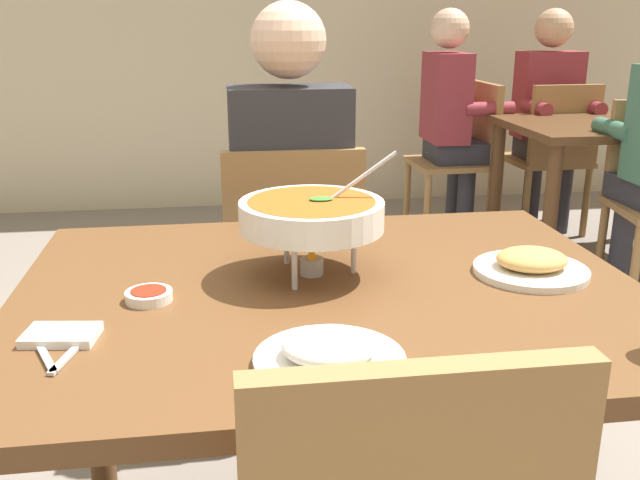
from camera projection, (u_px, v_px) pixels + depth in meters
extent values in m
cube|color=brown|center=(331.00, 295.00, 1.43)|extent=(1.26, 0.99, 0.04)
cylinder|color=brown|center=(93.00, 375.00, 1.88)|extent=(0.07, 0.07, 0.70)
cylinder|color=brown|center=(501.00, 347.00, 2.04)|extent=(0.07, 0.07, 0.70)
cube|color=olive|center=(288.00, 278.00, 2.35)|extent=(0.44, 0.44, 0.03)
cube|color=olive|center=(294.00, 225.00, 2.09)|extent=(0.42, 0.04, 0.45)
cylinder|color=olive|center=(335.00, 314.00, 2.62)|extent=(0.04, 0.04, 0.42)
cylinder|color=olive|center=(232.00, 320.00, 2.57)|extent=(0.04, 0.04, 0.42)
cylinder|color=olive|center=(354.00, 361.00, 2.26)|extent=(0.04, 0.04, 0.42)
cylinder|color=olive|center=(235.00, 369.00, 2.21)|extent=(0.04, 0.04, 0.42)
cylinder|color=#2D2D38|center=(317.00, 331.00, 2.44)|extent=(0.10, 0.10, 0.45)
cylinder|color=#2D2D38|center=(260.00, 334.00, 2.42)|extent=(0.10, 0.10, 0.45)
cube|color=#2D2D38|center=(289.00, 258.00, 2.31)|extent=(0.32, 0.32, 0.12)
cube|color=#2D2D33|center=(290.00, 170.00, 2.14)|extent=(0.36, 0.20, 0.50)
sphere|color=beige|center=(288.00, 40.00, 2.02)|extent=(0.22, 0.22, 0.22)
cylinder|color=#2D2D33|center=(332.00, 171.00, 2.36)|extent=(0.08, 0.28, 0.08)
cylinder|color=#2D2D33|center=(236.00, 174.00, 2.32)|extent=(0.08, 0.28, 0.08)
cylinder|color=silver|center=(354.00, 250.00, 1.49)|extent=(0.01, 0.01, 0.10)
cylinder|color=silver|center=(287.00, 242.00, 1.54)|extent=(0.01, 0.01, 0.10)
cylinder|color=silver|center=(294.00, 265.00, 1.40)|extent=(0.01, 0.01, 0.10)
torus|color=silver|center=(312.00, 229.00, 1.46)|extent=(0.21, 0.21, 0.01)
cylinder|color=#B2B2B7|center=(312.00, 266.00, 1.49)|extent=(0.05, 0.05, 0.04)
cone|color=orange|center=(312.00, 252.00, 1.48)|extent=(0.02, 0.02, 0.04)
cylinder|color=white|center=(312.00, 215.00, 1.45)|extent=(0.30, 0.30, 0.06)
cylinder|color=#B75119|center=(312.00, 203.00, 1.44)|extent=(0.26, 0.26, 0.01)
ellipsoid|color=#388433|center=(321.00, 199.00, 1.44)|extent=(0.05, 0.03, 0.01)
cylinder|color=silver|center=(353.00, 183.00, 1.46)|extent=(0.18, 0.01, 0.13)
cylinder|color=white|center=(330.00, 360.00, 1.10)|extent=(0.24, 0.24, 0.01)
ellipsoid|color=white|center=(330.00, 346.00, 1.10)|extent=(0.15, 0.13, 0.04)
cylinder|color=white|center=(531.00, 271.00, 1.49)|extent=(0.24, 0.24, 0.01)
ellipsoid|color=tan|center=(532.00, 259.00, 1.48)|extent=(0.15, 0.13, 0.04)
cylinder|color=white|center=(149.00, 296.00, 1.35)|extent=(0.09, 0.09, 0.02)
cylinder|color=maroon|center=(149.00, 292.00, 1.35)|extent=(0.07, 0.07, 0.01)
cube|color=white|center=(61.00, 335.00, 1.19)|extent=(0.13, 0.10, 0.02)
cube|color=silver|center=(42.00, 351.00, 1.14)|extent=(0.08, 0.16, 0.01)
cube|color=silver|center=(74.00, 349.00, 1.15)|extent=(0.05, 0.17, 0.01)
cube|color=#51331C|center=(608.00, 126.00, 3.62)|extent=(1.00, 0.80, 0.04)
cylinder|color=#51331C|center=(550.00, 217.00, 3.35)|extent=(0.07, 0.07, 0.70)
cylinder|color=#51331C|center=(496.00, 185.00, 3.99)|extent=(0.07, 0.07, 0.70)
cylinder|color=#51331C|center=(639.00, 180.00, 4.11)|extent=(0.07, 0.07, 0.70)
cylinder|color=olive|center=(635.00, 271.00, 3.06)|extent=(0.04, 0.04, 0.42)
cylinder|color=olive|center=(601.00, 244.00, 3.42)|extent=(0.04, 0.04, 0.42)
cube|color=olive|center=(544.00, 160.00, 4.26)|extent=(0.45, 0.45, 0.03)
cube|color=olive|center=(565.00, 125.00, 4.00)|extent=(0.42, 0.05, 0.45)
cylinder|color=olive|center=(554.00, 188.00, 4.54)|extent=(0.04, 0.04, 0.42)
cylinder|color=olive|center=(499.00, 190.00, 4.47)|extent=(0.04, 0.04, 0.42)
cylinder|color=olive|center=(586.00, 203.00, 4.18)|extent=(0.04, 0.04, 0.42)
cylinder|color=olive|center=(526.00, 205.00, 4.12)|extent=(0.04, 0.04, 0.42)
cube|color=olive|center=(449.00, 163.00, 4.16)|extent=(0.46, 0.46, 0.03)
cube|color=olive|center=(484.00, 122.00, 4.13)|extent=(0.06, 0.42, 0.45)
cylinder|color=olive|center=(407.00, 194.00, 4.38)|extent=(0.04, 0.04, 0.42)
cylinder|color=olive|center=(427.00, 210.00, 4.02)|extent=(0.04, 0.04, 0.42)
cylinder|color=olive|center=(465.00, 191.00, 4.44)|extent=(0.04, 0.04, 0.42)
cylinder|color=olive|center=(490.00, 207.00, 4.09)|extent=(0.04, 0.04, 0.42)
cylinder|color=#2D2D38|center=(621.00, 247.00, 3.33)|extent=(0.10, 0.10, 0.45)
cylinder|color=#3D6B56|center=(615.00, 129.00, 3.23)|extent=(0.08, 0.28, 0.08)
cylinder|color=#2D2D38|center=(531.00, 197.00, 4.24)|extent=(0.10, 0.10, 0.45)
cylinder|color=#2D2D38|center=(562.00, 196.00, 4.26)|extent=(0.10, 0.10, 0.45)
cube|color=#2D2D38|center=(548.00, 149.00, 4.20)|extent=(0.32, 0.32, 0.12)
cube|color=maroon|center=(548.00, 95.00, 4.18)|extent=(0.36, 0.20, 0.50)
sphere|color=tan|center=(554.00, 28.00, 4.07)|extent=(0.22, 0.22, 0.22)
cylinder|color=maroon|center=(536.00, 108.00, 3.99)|extent=(0.08, 0.28, 0.08)
cylinder|color=maroon|center=(589.00, 107.00, 4.03)|extent=(0.08, 0.28, 0.08)
cylinder|color=#2D2D38|center=(466.00, 201.00, 4.15)|extent=(0.10, 0.10, 0.45)
cylinder|color=#2D2D38|center=(455.00, 193.00, 4.34)|extent=(0.10, 0.10, 0.45)
cube|color=#2D2D38|center=(456.00, 150.00, 4.15)|extent=(0.32, 0.32, 0.12)
cube|color=maroon|center=(446.00, 97.00, 4.05)|extent=(0.20, 0.36, 0.50)
sphere|color=beige|center=(450.00, 28.00, 3.93)|extent=(0.22, 0.22, 0.22)
cylinder|color=maroon|center=(489.00, 109.00, 3.94)|extent=(0.28, 0.08, 0.08)
cylinder|color=maroon|center=(469.00, 102.00, 4.24)|extent=(0.28, 0.08, 0.08)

